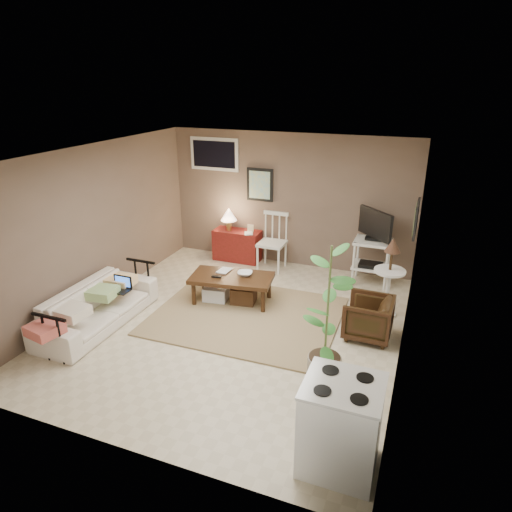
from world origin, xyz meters
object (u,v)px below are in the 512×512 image
at_px(sofa, 96,300).
at_px(armchair, 368,316).
at_px(tv_stand, 373,246).
at_px(stove, 341,425).
at_px(spindle_chair, 272,243).
at_px(coffee_table, 231,287).
at_px(potted_plant, 327,313).
at_px(red_console, 237,242).
at_px(side_table, 390,269).

height_order(sofa, armchair, sofa).
bearing_deg(tv_stand, sofa, -140.50).
distance_m(tv_stand, stove, 4.08).
bearing_deg(tv_stand, spindle_chair, 179.55).
bearing_deg(armchair, spindle_chair, -130.84).
bearing_deg(sofa, coffee_table, -48.71).
xyz_separation_m(armchair, potted_plant, (-0.31, -1.21, 0.60)).
height_order(tv_stand, stove, tv_stand).
relative_size(red_console, spindle_chair, 0.99).
distance_m(coffee_table, red_console, 1.78).
height_order(spindle_chair, side_table, side_table).
relative_size(coffee_table, potted_plant, 0.77).
bearing_deg(spindle_chair, side_table, -25.99).
bearing_deg(sofa, side_table, -64.92).
xyz_separation_m(tv_stand, side_table, (0.38, -1.03, 0.06)).
relative_size(side_table, stove, 1.35).
bearing_deg(spindle_chair, stove, -63.16).
bearing_deg(stove, coffee_table, 130.59).
xyz_separation_m(sofa, potted_plant, (3.28, -0.16, 0.54)).
bearing_deg(red_console, spindle_chair, -11.19).
height_order(sofa, potted_plant, potted_plant).
bearing_deg(sofa, potted_plant, -92.75).
distance_m(coffee_table, tv_stand, 2.46).
xyz_separation_m(sofa, stove, (3.68, -1.27, 0.06)).
distance_m(side_table, potted_plant, 1.99).
height_order(coffee_table, spindle_chair, spindle_chair).
height_order(side_table, potted_plant, potted_plant).
bearing_deg(stove, potted_plant, 109.73).
bearing_deg(armchair, sofa, -72.94).
distance_m(spindle_chair, potted_plant, 3.43).
bearing_deg(coffee_table, red_console, 110.82).
bearing_deg(sofa, tv_stand, -50.50).
height_order(red_console, armchair, red_console).
distance_m(coffee_table, stove, 3.39).
bearing_deg(tv_stand, coffee_table, -141.96).
distance_m(spindle_chair, armchair, 2.65).
distance_m(spindle_chair, tv_stand, 1.78).
bearing_deg(coffee_table, spindle_chair, 84.70).
xyz_separation_m(coffee_table, red_console, (-0.63, 1.66, 0.09)).
xyz_separation_m(potted_plant, stove, (0.40, -1.11, -0.47)).
bearing_deg(coffee_table, tv_stand, 38.04).
bearing_deg(armchair, potted_plant, -13.73).
bearing_deg(coffee_table, armchair, -6.84).
bearing_deg(potted_plant, tv_stand, 88.00).
bearing_deg(stove, red_console, 123.82).
height_order(armchair, potted_plant, potted_plant).
relative_size(sofa, potted_plant, 1.12).
height_order(coffee_table, tv_stand, tv_stand).
bearing_deg(tv_stand, side_table, -69.97).
distance_m(tv_stand, side_table, 1.10).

